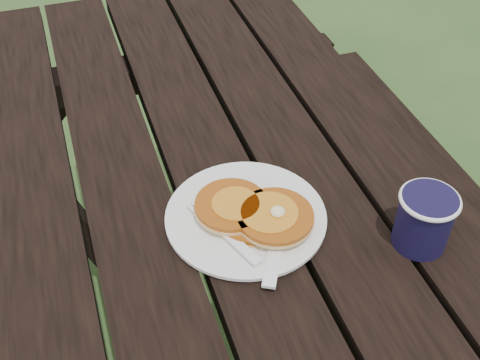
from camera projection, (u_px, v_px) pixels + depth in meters
name	position (u px, v px, depth m)	size (l,w,h in m)	color
plate	(246.00, 217.00, 0.95)	(0.25, 0.25, 0.01)	white
pancake_stack	(254.00, 213.00, 0.93)	(0.17, 0.16, 0.04)	#AE5613
knife	(277.00, 240.00, 0.91)	(0.02, 0.18, 0.01)	white
fork	(235.00, 241.00, 0.90)	(0.03, 0.16, 0.01)	white
coffee_cup	(425.00, 217.00, 0.88)	(0.09, 0.09, 0.09)	black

